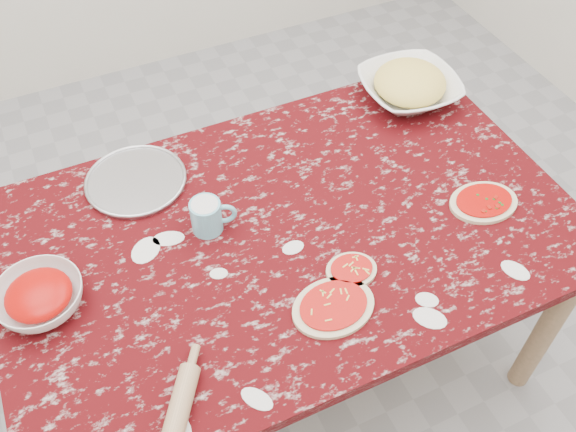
% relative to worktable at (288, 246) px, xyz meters
% --- Properties ---
extents(ground, '(4.00, 4.00, 0.00)m').
position_rel_worktable_xyz_m(ground, '(0.00, 0.00, -0.67)').
color(ground, gray).
extents(worktable, '(1.60, 1.00, 0.75)m').
position_rel_worktable_xyz_m(worktable, '(0.00, 0.00, 0.00)').
color(worktable, '#3D0609').
rests_on(worktable, ground).
extents(pizza_tray, '(0.34, 0.34, 0.01)m').
position_rel_worktable_xyz_m(pizza_tray, '(-0.34, 0.35, 0.09)').
color(pizza_tray, '#B2B2B7').
rests_on(pizza_tray, worktable).
extents(sauce_bowl, '(0.26, 0.26, 0.07)m').
position_rel_worktable_xyz_m(sauce_bowl, '(-0.67, 0.03, 0.12)').
color(sauce_bowl, white).
rests_on(sauce_bowl, worktable).
extents(cheese_bowl, '(0.34, 0.34, 0.08)m').
position_rel_worktable_xyz_m(cheese_bowl, '(0.61, 0.35, 0.12)').
color(cheese_bowl, white).
rests_on(cheese_bowl, worktable).
extents(flour_mug, '(0.13, 0.09, 0.10)m').
position_rel_worktable_xyz_m(flour_mug, '(-0.20, 0.09, 0.13)').
color(flour_mug, '#6EC2D8').
rests_on(flour_mug, worktable).
extents(pizza_left, '(0.23, 0.18, 0.02)m').
position_rel_worktable_xyz_m(pizza_left, '(-0.01, -0.29, 0.09)').
color(pizza_left, beige).
rests_on(pizza_left, worktable).
extents(pizza_mid, '(0.15, 0.13, 0.02)m').
position_rel_worktable_xyz_m(pizza_mid, '(0.09, -0.21, 0.09)').
color(pizza_mid, beige).
rests_on(pizza_mid, worktable).
extents(pizza_right, '(0.22, 0.17, 0.02)m').
position_rel_worktable_xyz_m(pizza_right, '(0.55, -0.15, 0.09)').
color(pizza_right, beige).
rests_on(pizza_right, worktable).
extents(rolling_pin, '(0.17, 0.23, 0.05)m').
position_rel_worktable_xyz_m(rolling_pin, '(-0.45, -0.41, 0.11)').
color(rolling_pin, tan).
rests_on(rolling_pin, worktable).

